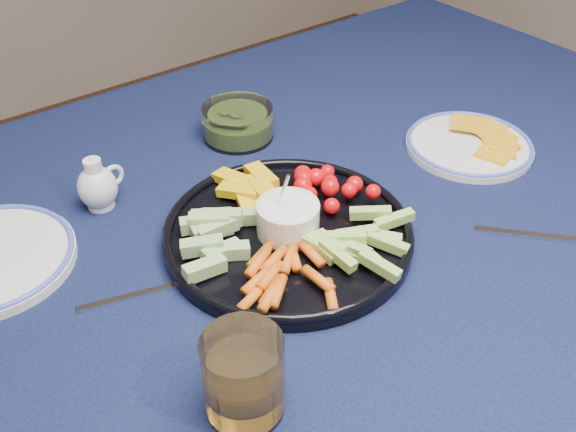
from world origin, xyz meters
TOP-DOWN VIEW (x-y plane):
  - dining_table at (0.00, 0.00)m, footprint 1.67×1.07m
  - crudite_platter at (-0.04, -0.03)m, footprint 0.34×0.34m
  - creamer_pitcher at (-0.21, 0.20)m, footprint 0.07×0.06m
  - pickle_bowl at (0.06, 0.24)m, footprint 0.12×0.12m
  - cheese_plate at (0.34, -0.03)m, footprint 0.21×0.21m
  - juice_tumbler at (-0.24, -0.22)m, footprint 0.08×0.08m
  - fork_left at (-0.24, -0.01)m, footprint 0.15×0.06m
  - fork_right at (0.25, -0.25)m, footprint 0.14×0.15m

SIDE VIEW (x-z plane):
  - dining_table at x=0.00m, z-range 0.29..1.03m
  - fork_left at x=-0.24m, z-range 0.75..0.75m
  - fork_right at x=0.25m, z-range 0.75..0.75m
  - cheese_plate at x=0.34m, z-range 0.74..0.77m
  - crudite_platter at x=-0.04m, z-range 0.71..0.82m
  - pickle_bowl at x=0.06m, z-range 0.74..0.80m
  - creamer_pitcher at x=-0.21m, z-range 0.74..0.82m
  - juice_tumbler at x=-0.24m, z-range 0.74..0.84m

